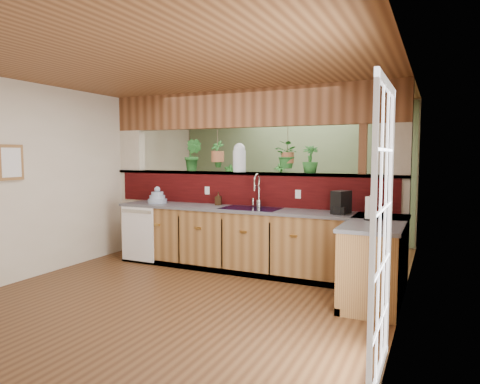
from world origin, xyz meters
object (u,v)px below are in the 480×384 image
at_px(faucet, 257,189).
at_px(dish_stack, 157,198).
at_px(shelving_console, 258,213).
at_px(paper_towel, 370,209).
at_px(glass_jar, 239,158).
at_px(coffee_maker, 341,203).
at_px(soap_dispenser, 218,199).

height_order(faucet, dish_stack, faucet).
height_order(dish_stack, shelving_console, dish_stack).
relative_size(paper_towel, glass_jar, 0.66).
distance_m(faucet, glass_jar, 0.63).
bearing_deg(dish_stack, paper_towel, -6.98).
distance_m(dish_stack, glass_jar, 1.43).
relative_size(glass_jar, shelving_console, 0.29).
bearing_deg(faucet, glass_jar, 150.39).
height_order(faucet, shelving_console, faucet).
height_order(dish_stack, glass_jar, glass_jar).
bearing_deg(coffee_maker, soap_dispenser, -164.18).
relative_size(soap_dispenser, shelving_console, 0.13).
xyz_separation_m(soap_dispenser, paper_towel, (2.26, -0.54, 0.03)).
bearing_deg(soap_dispenser, shelving_console, 96.48).
bearing_deg(dish_stack, glass_jar, 16.75).
bearing_deg(soap_dispenser, paper_towel, -13.57).
height_order(faucet, coffee_maker, faucet).
xyz_separation_m(faucet, glass_jar, (-0.39, 0.22, 0.45)).
bearing_deg(glass_jar, soap_dispenser, -136.88).
bearing_deg(faucet, dish_stack, -174.70).
height_order(faucet, soap_dispenser, faucet).
bearing_deg(soap_dispenser, glass_jar, 43.12).
bearing_deg(paper_towel, dish_stack, 173.02).
relative_size(dish_stack, soap_dispenser, 1.51).
distance_m(paper_towel, glass_jar, 2.23).
distance_m(soap_dispenser, coffee_maker, 1.86).
xyz_separation_m(dish_stack, soap_dispenser, (0.99, 0.15, 0.02)).
distance_m(soap_dispenser, glass_jar, 0.69).
bearing_deg(shelving_console, paper_towel, -64.37).
xyz_separation_m(paper_towel, glass_jar, (-2.02, 0.77, 0.58)).
xyz_separation_m(coffee_maker, shelving_console, (-2.09, 2.31, -0.54)).
relative_size(soap_dispenser, coffee_maker, 0.67).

